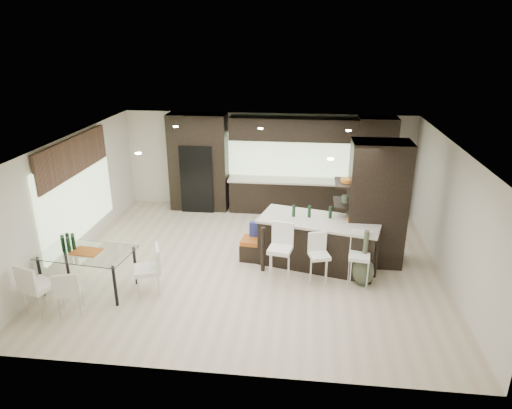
# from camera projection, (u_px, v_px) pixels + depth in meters

# --- Properties ---
(ground) EXTENTS (8.00, 8.00, 0.00)m
(ground) POSITION_uv_depth(u_px,v_px,m) (253.00, 263.00, 10.05)
(ground) COLOR beige
(ground) RESTS_ON ground
(back_wall) EXTENTS (8.00, 0.02, 2.70)m
(back_wall) POSITION_uv_depth(u_px,v_px,m) (268.00, 161.00, 12.82)
(back_wall) COLOR silver
(back_wall) RESTS_ON ground
(left_wall) EXTENTS (0.02, 7.00, 2.70)m
(left_wall) POSITION_uv_depth(u_px,v_px,m) (72.00, 198.00, 9.99)
(left_wall) COLOR silver
(left_wall) RESTS_ON ground
(right_wall) EXTENTS (0.02, 7.00, 2.70)m
(right_wall) POSITION_uv_depth(u_px,v_px,m) (450.00, 214.00, 9.14)
(right_wall) COLOR silver
(right_wall) RESTS_ON ground
(ceiling) EXTENTS (8.00, 7.00, 0.02)m
(ceiling) POSITION_uv_depth(u_px,v_px,m) (253.00, 143.00, 9.08)
(ceiling) COLOR white
(ceiling) RESTS_ON ground
(window_left) EXTENTS (0.04, 3.20, 1.90)m
(window_left) POSITION_uv_depth(u_px,v_px,m) (78.00, 195.00, 10.17)
(window_left) COLOR #B2D199
(window_left) RESTS_ON left_wall
(window_back) EXTENTS (3.40, 0.04, 1.20)m
(window_back) POSITION_uv_depth(u_px,v_px,m) (289.00, 155.00, 12.64)
(window_back) COLOR #B2D199
(window_back) RESTS_ON back_wall
(stone_accent) EXTENTS (0.08, 3.00, 0.80)m
(stone_accent) POSITION_uv_depth(u_px,v_px,m) (73.00, 156.00, 9.85)
(stone_accent) COLOR brown
(stone_accent) RESTS_ON left_wall
(ceiling_spots) EXTENTS (4.00, 3.00, 0.02)m
(ceiling_spots) POSITION_uv_depth(u_px,v_px,m) (254.00, 141.00, 9.32)
(ceiling_spots) COLOR white
(ceiling_spots) RESTS_ON ceiling
(back_cabinetry) EXTENTS (6.80, 0.68, 2.70)m
(back_cabinetry) POSITION_uv_depth(u_px,v_px,m) (285.00, 165.00, 12.46)
(back_cabinetry) COLOR black
(back_cabinetry) RESTS_ON ground
(refrigerator) EXTENTS (0.90, 0.68, 1.90)m
(refrigerator) POSITION_uv_depth(u_px,v_px,m) (199.00, 177.00, 12.81)
(refrigerator) COLOR black
(refrigerator) RESTS_ON ground
(partition_column) EXTENTS (1.20, 0.80, 2.70)m
(partition_column) POSITION_uv_depth(u_px,v_px,m) (377.00, 204.00, 9.66)
(partition_column) COLOR black
(partition_column) RESTS_ON ground
(kitchen_island) EXTENTS (2.72, 1.66, 1.05)m
(kitchen_island) POSITION_uv_depth(u_px,v_px,m) (318.00, 242.00, 9.83)
(kitchen_island) COLOR black
(kitchen_island) RESTS_ON ground
(stool_left) EXTENTS (0.51, 0.51, 1.00)m
(stool_left) POSITION_uv_depth(u_px,v_px,m) (280.00, 260.00, 9.12)
(stool_left) COLOR white
(stool_left) RESTS_ON ground
(stool_mid) EXTENTS (0.47, 0.47, 0.85)m
(stool_mid) POSITION_uv_depth(u_px,v_px,m) (319.00, 264.00, 9.09)
(stool_mid) COLOR white
(stool_mid) RESTS_ON ground
(stool_right) EXTENTS (0.45, 0.45, 0.91)m
(stool_right) POSITION_uv_depth(u_px,v_px,m) (359.00, 265.00, 8.99)
(stool_right) COLOR white
(stool_right) RESTS_ON ground
(bench) EXTENTS (1.31, 0.61, 0.49)m
(bench) POSITION_uv_depth(u_px,v_px,m) (269.00, 250.00, 10.09)
(bench) COLOR black
(bench) RESTS_ON ground
(floor_vase) EXTENTS (0.46, 0.46, 1.18)m
(floor_vase) POSITION_uv_depth(u_px,v_px,m) (364.00, 258.00, 9.00)
(floor_vase) COLOR #424F39
(floor_vase) RESTS_ON ground
(dining_table) EXTENTS (1.81, 1.14, 0.82)m
(dining_table) POSITION_uv_depth(u_px,v_px,m) (89.00, 271.00, 8.88)
(dining_table) COLOR white
(dining_table) RESTS_ON ground
(chair_near) EXTENTS (0.56, 0.56, 0.81)m
(chair_near) POSITION_uv_depth(u_px,v_px,m) (69.00, 293.00, 8.15)
(chair_near) COLOR white
(chair_near) RESTS_ON ground
(chair_far) EXTENTS (0.64, 0.64, 0.92)m
(chair_far) POSITION_uv_depth(u_px,v_px,m) (40.00, 289.00, 8.16)
(chair_far) COLOR white
(chair_far) RESTS_ON ground
(chair_end) EXTENTS (0.63, 0.63, 0.90)m
(chair_end) POSITION_uv_depth(u_px,v_px,m) (147.00, 273.00, 8.74)
(chair_end) COLOR white
(chair_end) RESTS_ON ground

